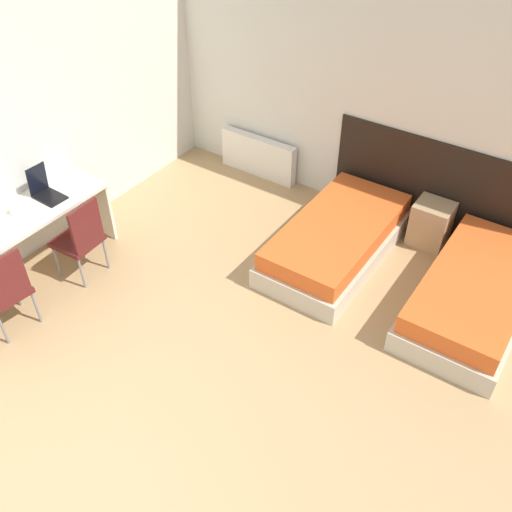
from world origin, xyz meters
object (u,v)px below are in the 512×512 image
Objects in this scene: bed_near_window at (337,240)px; chair_near_notebook at (4,289)px; bed_near_door at (475,294)px; nightstand at (431,224)px; chair_near_laptop at (81,237)px; laptop at (45,191)px.

chair_near_notebook is (-1.93, -2.56, 0.28)m from bed_near_window.
bed_near_door is 1.05m from nightstand.
chair_near_notebook is at bearing -128.74° from nightstand.
chair_near_laptop reaches higher than bed_near_door.
laptop is (-0.48, 0.95, 0.31)m from chair_near_notebook.
bed_near_door is 3.79m from chair_near_laptop.
chair_near_laptop is at bearing -153.61° from bed_near_door.
nightstand is 0.56× the size of chair_near_laptop.
bed_near_window is at bearing 180.00° from bed_near_door.
laptop is at bearing -143.06° from nightstand.
bed_near_window is 2.09× the size of chair_near_notebook.
chair_near_laptop is at bearing -6.72° from laptop.
nightstand reaches higher than bed_near_door.
laptop is at bearing 122.65° from chair_near_notebook.
laptop is at bearing 168.62° from chair_near_laptop.
laptop reaches higher than chair_near_laptop.
chair_near_notebook is at bearing -127.06° from bed_near_window.
chair_near_notebook is 2.77× the size of laptop.
bed_near_door is (1.45, 0.00, 0.00)m from bed_near_window.
laptop reaches higher than bed_near_window.
chair_near_laptop is (-2.66, -2.43, 0.24)m from nightstand.
bed_near_window is 3.22m from chair_near_notebook.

